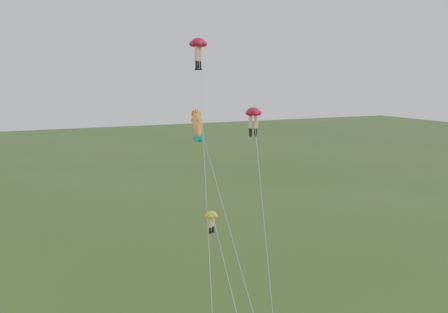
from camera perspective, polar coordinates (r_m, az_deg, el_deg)
name	(u,v)px	position (r m, az deg, el deg)	size (l,w,h in m)	color
legs_kite_red_high	(198,47)	(46.65, -2.95, 12.36)	(6.45, 16.41, 21.70)	#BC1332
legs_kite_red_mid	(254,117)	(39.62, 3.40, 4.50)	(3.08, 8.40, 15.80)	#BC1332
legs_kite_yellow	(213,222)	(36.65, -1.27, -7.46)	(1.25, 6.88, 8.46)	yellow
fish_kite	(197,124)	(42.07, -3.06, 3.76)	(1.80, 11.77, 15.73)	yellow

